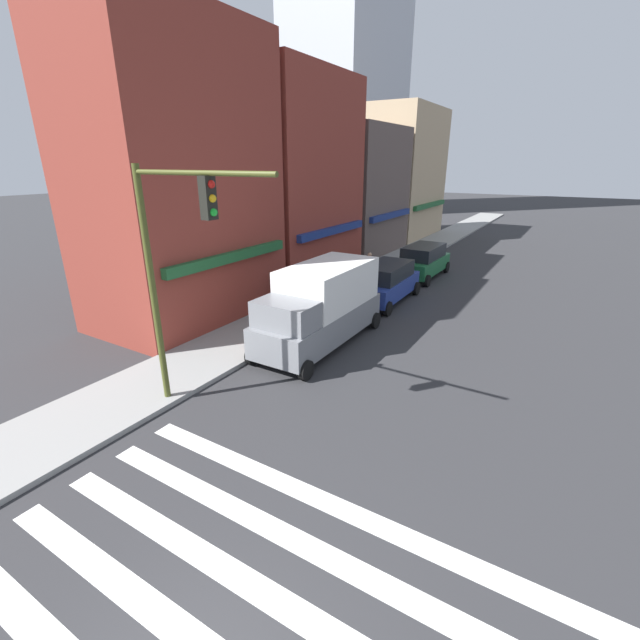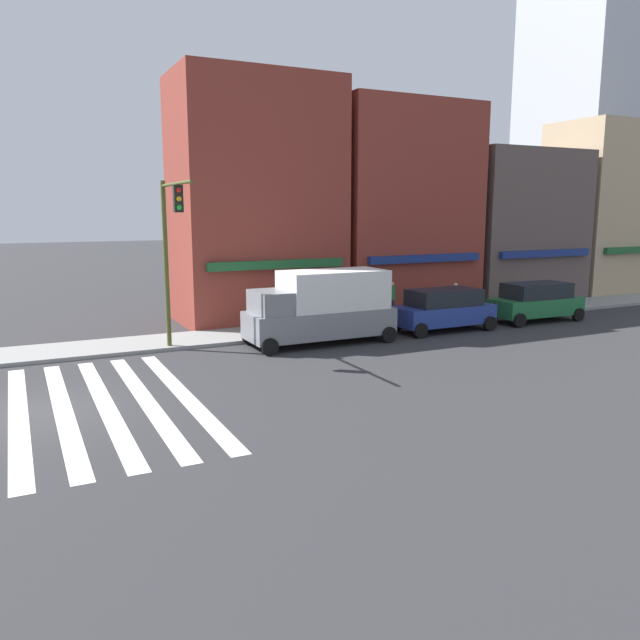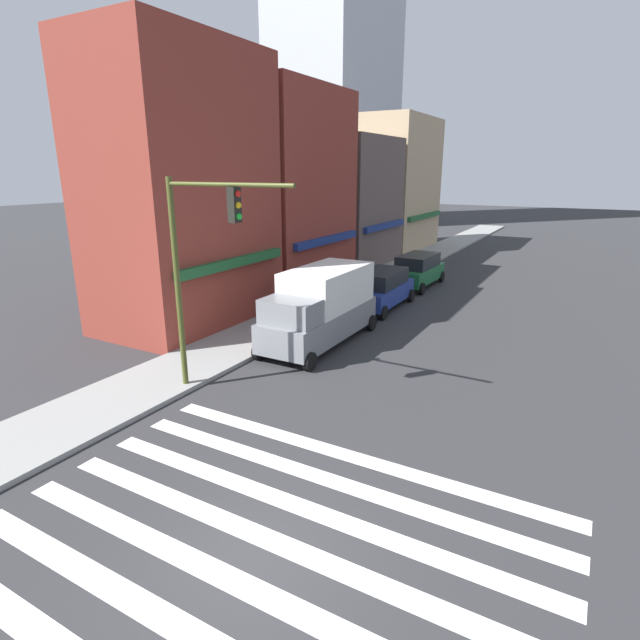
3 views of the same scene
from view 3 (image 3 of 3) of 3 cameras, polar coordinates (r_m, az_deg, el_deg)
name	(u,v)px [view 3 (image 3 of 3)]	position (r m, az deg, el deg)	size (l,w,h in m)	color
ground_plane	(251,559)	(10.17, -7.88, -25.41)	(200.00, 200.00, 0.00)	#2D2D30
sidewalk_left	(12,448)	(15.16, -31.74, -12.30)	(120.00, 3.00, 0.15)	gray
crosswalk_stripes	(251,559)	(10.16, -7.88, -25.39)	(8.40, 10.80, 0.01)	silver
storefront_row	(326,191)	(33.84, 0.69, 14.51)	(34.78, 5.30, 11.90)	maroon
traffic_signal	(199,253)	(15.10, -13.70, 7.43)	(0.32, 4.38, 6.63)	#474C1E
box_truck_grey	(321,305)	(20.03, 0.12, 1.67)	(6.21, 2.42, 3.04)	slate
suv_blue	(381,288)	(25.66, 6.99, 3.63)	(4.72, 2.12, 1.94)	navy
suv_green	(418,270)	(30.90, 11.09, 5.68)	(4.74, 2.12, 1.94)	#1E6638
pedestrian_orange_vest	(364,276)	(28.35, 5.09, 5.03)	(0.32, 0.32, 1.77)	#23232D
pedestrian_green_top	(314,281)	(26.86, -0.70, 4.44)	(0.32, 0.32, 1.77)	#23232D
pedestrian_blue_shirt	(282,294)	(24.15, -4.40, 2.98)	(0.32, 0.32, 1.77)	#23232D
fire_hydrant	(266,332)	(19.98, -6.23, -1.38)	(0.24, 0.24, 0.84)	red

